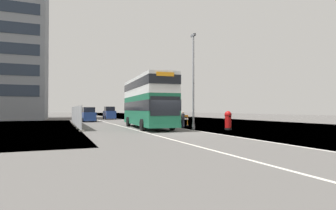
{
  "coord_description": "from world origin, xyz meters",
  "views": [
    {
      "loc": [
        -7.81,
        -18.84,
        1.78
      ],
      "look_at": [
        1.58,
        4.55,
        2.2
      ],
      "focal_mm": 29.31,
      "sensor_mm": 36.0,
      "label": 1
    }
  ],
  "objects": [
    {
      "name": "roadworks_barrier",
      "position": [
        4.72,
        8.45,
        0.74
      ],
      "size": [
        1.58,
        0.73,
        1.19
      ],
      "color": "orange",
      "rests_on": "ground"
    },
    {
      "name": "car_receding_mid",
      "position": [
        0.9,
        31.66,
        1.08
      ],
      "size": [
        1.94,
        4.0,
        2.32
      ],
      "color": "navy",
      "rests_on": "ground"
    },
    {
      "name": "car_oncoming_near",
      "position": [
        -3.67,
        22.62,
        0.99
      ],
      "size": [
        1.91,
        4.13,
        2.12
      ],
      "color": "navy",
      "rests_on": "ground"
    },
    {
      "name": "ground",
      "position": [
        0.62,
        0.14,
        -0.05
      ],
      "size": [
        140.0,
        280.0,
        0.1
      ],
      "color": "#565451"
    },
    {
      "name": "lamppost_foreground",
      "position": [
        3.43,
        3.07,
        4.05
      ],
      "size": [
        0.29,
        0.7,
        8.57
      ],
      "color": "gray",
      "rests_on": "ground"
    },
    {
      "name": "red_pillar_postbox",
      "position": [
        6.01,
        1.46,
        0.9
      ],
      "size": [
        0.62,
        0.62,
        1.65
      ],
      "color": "black",
      "rests_on": "ground"
    },
    {
      "name": "double_decker_bus",
      "position": [
        0.19,
        6.44,
        2.56
      ],
      "size": [
        3.37,
        11.56,
        4.82
      ],
      "color": "#196042",
      "rests_on": "ground"
    },
    {
      "name": "construction_site_fence",
      "position": [
        -6.04,
        12.85,
        1.03
      ],
      "size": [
        0.44,
        17.2,
        2.16
      ],
      "color": "#A8AAAD",
      "rests_on": "ground"
    },
    {
      "name": "bare_tree_far_verge_near",
      "position": [
        -12.62,
        35.18,
        2.16
      ],
      "size": [
        2.71,
        2.47,
        4.64
      ],
      "color": "#4C3D2D",
      "rests_on": "ground"
    },
    {
      "name": "bare_tree_far_verge_mid",
      "position": [
        -13.59,
        51.48,
        2.45
      ],
      "size": [
        3.08,
        3.15,
        4.84
      ],
      "color": "#4C3D2D",
      "rests_on": "ground"
    },
    {
      "name": "car_receding_far",
      "position": [
        -3.49,
        39.13,
        1.06
      ],
      "size": [
        2.08,
        4.55,
        2.25
      ],
      "color": "maroon",
      "rests_on": "ground"
    },
    {
      "name": "pedestrian_at_kerb",
      "position": [
        3.75,
        5.94,
        0.79
      ],
      "size": [
        0.34,
        0.34,
        1.59
      ],
      "color": "#2D3342",
      "rests_on": "ground"
    }
  ]
}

